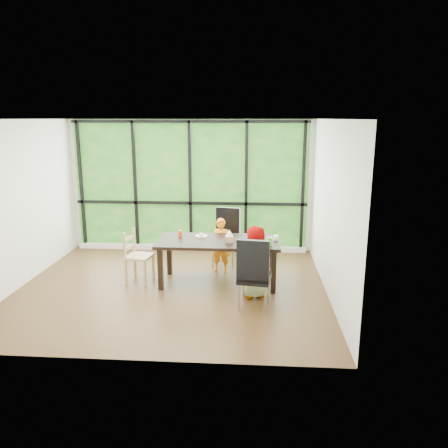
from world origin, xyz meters
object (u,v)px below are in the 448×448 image
(green_cup, at_px, (270,242))
(white_mug, at_px, (276,238))
(dining_table, at_px, (218,262))
(tissue_box, at_px, (229,239))
(child_toddler, at_px, (221,245))
(chair_end_beech, at_px, (139,256))
(plate_near, at_px, (250,244))
(plate_far, at_px, (202,236))
(orange_cup, at_px, (180,233))
(child_older, at_px, (254,262))
(chair_window_leather, at_px, (225,238))
(chair_interior_leather, at_px, (255,273))

(green_cup, xyz_separation_m, white_mug, (0.11, 0.33, -0.03))
(dining_table, xyz_separation_m, tissue_box, (0.19, -0.12, 0.43))
(green_cup, bearing_deg, dining_table, 162.51)
(child_toddler, relative_size, white_mug, 12.44)
(chair_end_beech, distance_m, tissue_box, 1.57)
(chair_end_beech, distance_m, plate_near, 1.89)
(white_mug, height_order, tissue_box, tissue_box)
(plate_far, distance_m, tissue_box, 0.60)
(white_mug, bearing_deg, orange_cup, 175.80)
(child_toddler, bearing_deg, child_older, -56.40)
(chair_end_beech, relative_size, plate_far, 4.34)
(chair_window_leather, xyz_separation_m, tissue_box, (0.14, -1.03, 0.26))
(chair_interior_leather, bearing_deg, green_cup, -100.85)
(dining_table, relative_size, tissue_box, 16.27)
(plate_near, relative_size, white_mug, 2.75)
(green_cup, bearing_deg, plate_near, 174.43)
(chair_end_beech, relative_size, tissue_box, 7.29)
(plate_near, height_order, tissue_box, tissue_box)
(child_older, bearing_deg, chair_window_leather, -88.57)
(plate_far, height_order, tissue_box, tissue_box)
(white_mug, bearing_deg, dining_table, -175.94)
(plate_near, bearing_deg, green_cup, -5.57)
(child_older, bearing_deg, plate_near, -95.77)
(chair_interior_leather, height_order, plate_far, chair_interior_leather)
(chair_interior_leather, distance_m, white_mug, 1.10)
(chair_window_leather, xyz_separation_m, chair_interior_leather, (0.55, -1.86, 0.00))
(orange_cup, height_order, tissue_box, tissue_box)
(orange_cup, xyz_separation_m, tissue_box, (0.86, -0.31, 0.00))
(chair_end_beech, height_order, child_toddler, child_toddler)
(dining_table, xyz_separation_m, child_toddler, (0.00, 0.57, 0.12))
(dining_table, height_order, chair_window_leather, chair_window_leather)
(plate_near, distance_m, white_mug, 0.52)
(green_cup, height_order, tissue_box, green_cup)
(chair_window_leather, relative_size, white_mug, 13.62)
(plate_far, height_order, orange_cup, orange_cup)
(chair_window_leather, bearing_deg, child_toddler, -87.30)
(tissue_box, bearing_deg, chair_window_leather, 97.46)
(orange_cup, distance_m, green_cup, 1.57)
(plate_near, relative_size, orange_cup, 2.08)
(plate_near, bearing_deg, dining_table, 156.01)
(child_older, bearing_deg, tissue_box, -64.29)
(child_older, distance_m, white_mug, 0.73)
(white_mug, bearing_deg, chair_interior_leather, -108.47)
(chair_interior_leather, bearing_deg, tissue_box, -55.72)
(chair_end_beech, distance_m, green_cup, 2.21)
(chair_end_beech, bearing_deg, child_toddler, -56.42)
(child_toddler, xyz_separation_m, plate_far, (-0.31, -0.35, 0.26))
(green_cup, height_order, white_mug, green_cup)
(chair_window_leather, bearing_deg, white_mug, -31.95)
(orange_cup, bearing_deg, tissue_box, -19.81)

